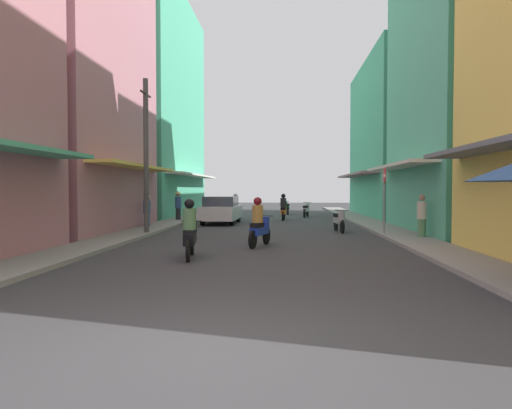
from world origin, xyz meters
TOP-DOWN VIEW (x-y plane):
  - ground_plane at (0.00, 15.28)m, footprint 84.82×84.82m
  - sidewalk_left at (-5.24, 15.28)m, footprint 1.57×46.56m
  - sidewalk_right at (5.24, 15.28)m, footprint 1.57×46.56m
  - building_left_mid at (-9.02, 14.11)m, footprint 7.05×9.24m
  - building_left_far at (-9.02, 26.27)m, footprint 7.05×13.22m
  - building_right_mid at (9.02, 14.46)m, footprint 7.05×8.72m
  - building_right_far at (9.02, 25.82)m, footprint 7.05×12.34m
  - motorbike_white at (2.18, 24.76)m, footprint 0.62×1.79m
  - motorbike_blue at (-0.02, 9.39)m, footprint 0.73×1.75m
  - motorbike_black at (-1.71, 6.77)m, footprint 0.55×1.81m
  - motorbike_maroon at (-2.24, 22.43)m, footprint 0.55×1.81m
  - motorbike_silver at (3.10, 14.44)m, footprint 0.55×1.81m
  - motorbike_green at (0.89, 28.06)m, footprint 0.55×1.80m
  - motorbike_orange at (0.71, 21.62)m, footprint 0.55×1.81m
  - parked_car at (-2.59, 18.91)m, footprint 1.87×4.15m
  - pedestrian_crossing at (-5.24, 20.20)m, footprint 0.44×0.44m
  - pedestrian_foreground at (5.71, 11.59)m, footprint 0.34×0.34m
  - pedestrian_midway at (-5.65, 15.74)m, footprint 0.44×0.44m
  - utility_pole at (-4.70, 12.63)m, footprint 0.20×1.20m
  - street_sign_no_entry at (4.60, 12.68)m, footprint 0.07×0.60m

SIDE VIEW (x-z plane):
  - ground_plane at x=0.00m, z-range 0.00..0.00m
  - sidewalk_left at x=-5.24m, z-range 0.00..0.12m
  - sidewalk_right at x=5.24m, z-range 0.00..0.12m
  - motorbike_white at x=2.18m, z-range 0.02..0.99m
  - motorbike_silver at x=3.10m, z-range 0.02..0.99m
  - motorbike_green at x=0.89m, z-range 0.02..0.99m
  - motorbike_blue at x=-0.02m, z-range -0.09..1.49m
  - motorbike_black at x=-1.71m, z-range -0.09..1.49m
  - motorbike_maroon at x=-2.24m, z-range -0.09..1.49m
  - motorbike_orange at x=0.71m, z-range -0.09..1.49m
  - parked_car at x=-2.59m, z-range 0.01..1.46m
  - pedestrian_foreground at x=5.71m, z-range 0.00..1.64m
  - pedestrian_midway at x=-5.65m, z-range 0.10..1.73m
  - pedestrian_crossing at x=-5.24m, z-range 0.11..1.84m
  - street_sign_no_entry at x=4.60m, z-range 0.39..3.04m
  - utility_pole at x=-4.70m, z-range 0.08..6.26m
  - building_right_far at x=9.02m, z-range 0.00..10.29m
  - building_right_mid at x=9.02m, z-range -0.01..14.51m
  - building_left_far at x=-9.02m, z-range -0.01..15.04m
  - building_left_mid at x=-9.02m, z-range -0.01..17.49m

